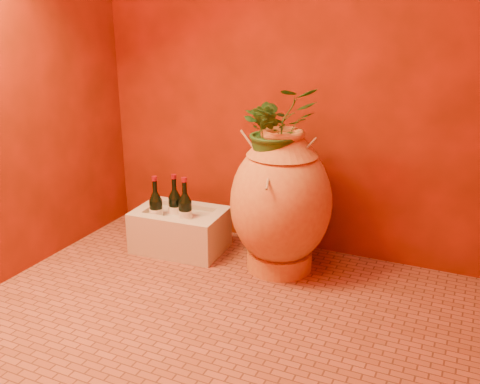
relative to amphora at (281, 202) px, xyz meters
The scene contains 10 objects.
floor 0.78m from the amphora, 98.49° to the right, with size 2.50×2.50×0.00m, color brown.
wall_back 0.91m from the amphora, 105.49° to the left, with size 2.50×0.02×2.50m, color #511804.
amphora is the anchor object (origin of this frame).
stone_basin 0.73m from the amphora, behind, with size 0.58×0.41×0.26m.
wine_bottle_a 0.81m from the amphora, behind, with size 0.09×0.09×0.35m.
wine_bottle_b 0.62m from the amphora, behind, with size 0.09×0.09×0.35m.
wine_bottle_c 0.72m from the amphora, behind, with size 0.08×0.08×0.34m.
wall_tap 0.41m from the amphora, 98.80° to the left, with size 0.07×0.14×0.16m.
plant_main 0.43m from the amphora, 158.48° to the right, with size 0.41×0.36×0.46m, color #214D1B.
plant_side 0.42m from the amphora, 152.64° to the right, with size 0.17×0.14×0.31m, color #214D1B.
Camera 1 is at (1.08, -2.04, 1.47)m, focal length 40.00 mm.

